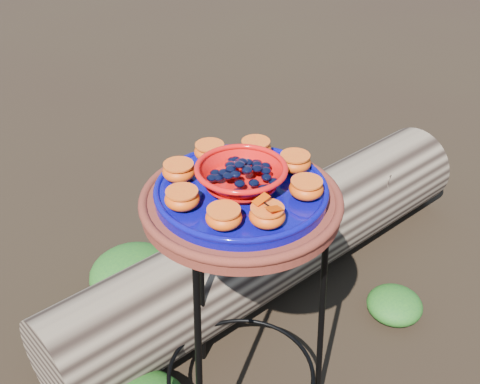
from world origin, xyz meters
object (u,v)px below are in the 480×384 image
cobalt_plate (241,193)px  plant_stand (241,322)px  red_bowl (241,178)px  terracotta_saucer (241,204)px  driftwood_log (272,245)px

cobalt_plate → plant_stand: bearing=0.0°
cobalt_plate → red_bowl: (0.00, 0.00, 0.04)m
terracotta_saucer → cobalt_plate: 0.03m
driftwood_log → cobalt_plate: bearing=-133.6°
plant_stand → driftwood_log: 0.59m
driftwood_log → plant_stand: bearing=-133.6°
red_bowl → driftwood_log: (0.39, 0.41, -0.63)m
plant_stand → cobalt_plate: size_ratio=1.85×
plant_stand → red_bowl: (0.00, 0.00, 0.44)m
plant_stand → terracotta_saucer: size_ratio=1.58×
terracotta_saucer → red_bowl: 0.07m
cobalt_plate → driftwood_log: size_ratio=0.22×
red_bowl → cobalt_plate: bearing=0.0°
terracotta_saucer → driftwood_log: size_ratio=0.26×
plant_stand → terracotta_saucer: terracotta_saucer is taller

